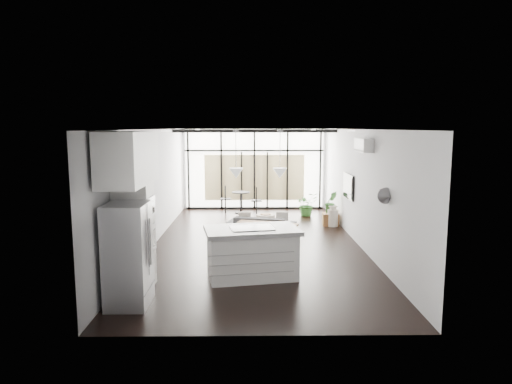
{
  "coord_description": "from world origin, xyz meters",
  "views": [
    {
      "loc": [
        -0.13,
        -10.93,
        2.84
      ],
      "look_at": [
        0.0,
        0.3,
        1.25
      ],
      "focal_mm": 32.0,
      "sensor_mm": 36.0,
      "label": 1
    }
  ],
  "objects_px": {
    "milk_can": "(333,216)",
    "console_bench": "(267,232)",
    "pouf": "(266,222)",
    "tv": "(348,186)",
    "sofa": "(262,222)",
    "island": "(252,253)",
    "fridge": "(128,255)"
  },
  "relations": [
    {
      "from": "sofa",
      "to": "milk_can",
      "type": "xyz_separation_m",
      "value": [
        2.1,
        1.09,
        -0.04
      ]
    },
    {
      "from": "fridge",
      "to": "milk_can",
      "type": "xyz_separation_m",
      "value": [
        4.34,
        5.85,
        -0.52
      ]
    },
    {
      "from": "milk_can",
      "to": "island",
      "type": "bearing_deg",
      "value": -117.64
    },
    {
      "from": "sofa",
      "to": "tv",
      "type": "xyz_separation_m",
      "value": [
        2.31,
        0.09,
        0.95
      ]
    },
    {
      "from": "console_bench",
      "to": "pouf",
      "type": "distance_m",
      "value": 1.43
    },
    {
      "from": "island",
      "to": "milk_can",
      "type": "height_order",
      "value": "island"
    },
    {
      "from": "island",
      "to": "fridge",
      "type": "xyz_separation_m",
      "value": [
        -1.98,
        -1.34,
        0.35
      ]
    },
    {
      "from": "fridge",
      "to": "pouf",
      "type": "relative_size",
      "value": 3.13
    },
    {
      "from": "fridge",
      "to": "tv",
      "type": "height_order",
      "value": "fridge"
    },
    {
      "from": "island",
      "to": "tv",
      "type": "distance_m",
      "value": 4.43
    },
    {
      "from": "sofa",
      "to": "tv",
      "type": "bearing_deg",
      "value": -164.19
    },
    {
      "from": "console_bench",
      "to": "milk_can",
      "type": "relative_size",
      "value": 2.48
    },
    {
      "from": "milk_can",
      "to": "tv",
      "type": "bearing_deg",
      "value": -78.13
    },
    {
      "from": "pouf",
      "to": "fridge",
      "type": "bearing_deg",
      "value": -113.5
    },
    {
      "from": "fridge",
      "to": "pouf",
      "type": "xyz_separation_m",
      "value": [
        2.38,
        5.47,
        -0.62
      ]
    },
    {
      "from": "island",
      "to": "pouf",
      "type": "height_order",
      "value": "island"
    },
    {
      "from": "fridge",
      "to": "console_bench",
      "type": "distance_m",
      "value": 4.73
    },
    {
      "from": "sofa",
      "to": "island",
      "type": "bearing_deg",
      "value": 99.18
    },
    {
      "from": "pouf",
      "to": "sofa",
      "type": "bearing_deg",
      "value": -100.52
    },
    {
      "from": "fridge",
      "to": "tv",
      "type": "distance_m",
      "value": 6.67
    },
    {
      "from": "fridge",
      "to": "pouf",
      "type": "height_order",
      "value": "fridge"
    },
    {
      "from": "sofa",
      "to": "console_bench",
      "type": "distance_m",
      "value": 0.74
    },
    {
      "from": "pouf",
      "to": "console_bench",
      "type": "bearing_deg",
      "value": -90.05
    },
    {
      "from": "pouf",
      "to": "milk_can",
      "type": "relative_size",
      "value": 0.87
    },
    {
      "from": "fridge",
      "to": "console_bench",
      "type": "relative_size",
      "value": 1.09
    },
    {
      "from": "fridge",
      "to": "milk_can",
      "type": "height_order",
      "value": "fridge"
    },
    {
      "from": "sofa",
      "to": "milk_can",
      "type": "height_order",
      "value": "sofa"
    },
    {
      "from": "console_bench",
      "to": "pouf",
      "type": "xyz_separation_m",
      "value": [
        0.0,
        1.43,
        -0.03
      ]
    },
    {
      "from": "milk_can",
      "to": "console_bench",
      "type": "bearing_deg",
      "value": -137.42
    },
    {
      "from": "console_bench",
      "to": "tv",
      "type": "distance_m",
      "value": 2.55
    },
    {
      "from": "pouf",
      "to": "tv",
      "type": "xyz_separation_m",
      "value": [
        2.17,
        -0.62,
        1.09
      ]
    },
    {
      "from": "console_bench",
      "to": "milk_can",
      "type": "distance_m",
      "value": 2.67
    }
  ]
}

